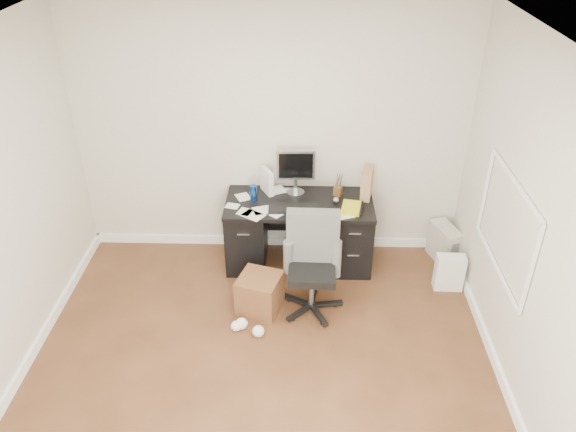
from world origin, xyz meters
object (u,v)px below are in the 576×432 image
office_chair (312,267)px  wicker_basket (260,293)px  lcd_monitor (296,172)px  desk (299,231)px  keyboard (294,209)px  pc_tower (444,244)px

office_chair → wicker_basket: bearing=-176.4°
lcd_monitor → wicker_basket: 1.30m
desk → keyboard: bearing=-107.7°
lcd_monitor → pc_tower: 1.79m
pc_tower → wicker_basket: bearing=-174.0°
lcd_monitor → office_chair: bearing=-82.3°
keyboard → pc_tower: (1.61, 0.26, -0.56)m
lcd_monitor → keyboard: (-0.01, -0.35, -0.23)m
keyboard → pc_tower: bearing=7.5°
office_chair → pc_tower: 1.69m
office_chair → pc_tower: (1.43, 0.85, -0.29)m
wicker_basket → keyboard: bearing=63.1°
lcd_monitor → office_chair: size_ratio=0.50×
pc_tower → wicker_basket: size_ratio=1.10×
desk → pc_tower: 1.57m
office_chair → wicker_basket: 0.58m
office_chair → keyboard: bearing=108.3°
desk → pc_tower: bearing=3.4°
desk → wicker_basket: size_ratio=4.01×
desk → keyboard: (-0.05, -0.16, 0.36)m
desk → keyboard: 0.40m
desk → office_chair: (0.13, -0.76, 0.10)m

